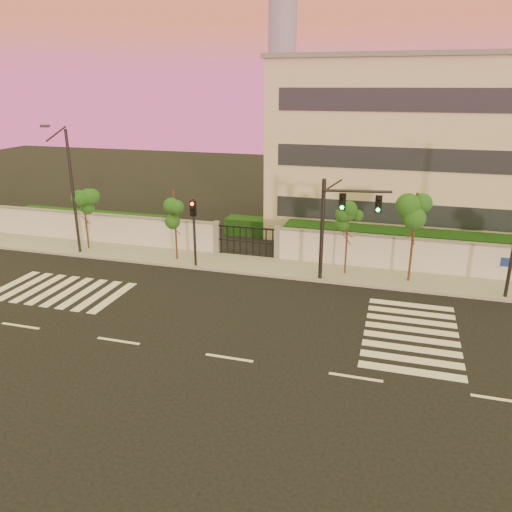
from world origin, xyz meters
name	(u,v)px	position (x,y,z in m)	size (l,w,h in m)	color
ground	(229,358)	(0.00, 0.00, 0.00)	(120.00, 120.00, 0.00)	black
sidewalk	(288,269)	(0.00, 10.50, 0.07)	(60.00, 3.00, 0.15)	gray
perimeter_wall	(295,245)	(0.10, 12.00, 1.07)	(60.00, 0.36, 2.20)	silver
hedge_row	(319,238)	(1.17, 14.74, 0.82)	(41.00, 4.25, 1.80)	black
institutional_building	(448,147)	(9.00, 21.99, 6.16)	(24.40, 12.40, 12.25)	beige
road_markings	(224,314)	(-1.58, 3.76, 0.01)	(57.00, 7.62, 0.02)	silver
street_tree_b	(85,209)	(-13.40, 10.44, 2.80)	(1.41, 1.12, 3.80)	#382314
street_tree_c	(175,209)	(-6.90, 10.12, 3.30)	(1.41, 1.12, 4.48)	#382314
street_tree_d	(348,222)	(3.37, 10.55, 3.16)	(1.31, 1.04, 4.30)	#382314
street_tree_e	(415,218)	(6.88, 10.36, 3.72)	(1.64, 1.31, 5.05)	#382314
traffic_signal_main	(336,219)	(2.83, 9.33, 3.61)	(3.60, 0.70, 5.71)	black
traffic_signal_secondary	(194,225)	(-5.34, 9.28, 2.67)	(0.33, 0.33, 4.21)	black
streetlight_west	(71,186)	(-13.54, 9.46, 4.45)	(0.49, 1.98, 8.24)	black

